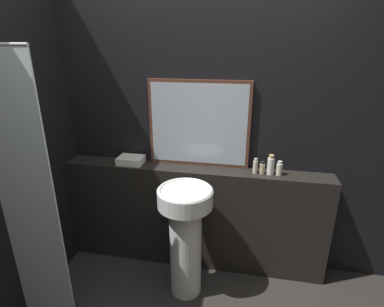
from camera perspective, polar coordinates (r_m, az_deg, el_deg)
wall_back at (r=2.53m, az=0.94°, el=4.97°), size 8.00×0.06×2.50m
vanity_counter at (r=2.72m, az=0.33°, el=-11.89°), size 2.26×0.21×0.93m
pedestal_sink at (r=2.37m, az=-1.26°, el=-14.76°), size 0.41×0.41×0.93m
mirror at (r=2.47m, az=1.28°, el=5.61°), size 0.84×0.03×0.72m
towel_stack at (r=2.65m, az=-11.57°, el=-1.24°), size 0.22×0.17×0.06m
shampoo_bottle at (r=2.45m, az=11.98°, el=-2.39°), size 0.04×0.04×0.13m
conditioner_bottle at (r=2.46m, az=13.24°, el=-2.70°), size 0.04×0.04×0.10m
lotion_bottle at (r=2.45m, az=14.76°, el=-2.19°), size 0.05×0.05×0.16m
body_wash_bottle at (r=2.46m, az=16.29°, el=-2.77°), size 0.05×0.05×0.11m
shower_panel at (r=2.21m, az=-28.79°, el=-7.95°), size 0.41×0.02×1.92m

